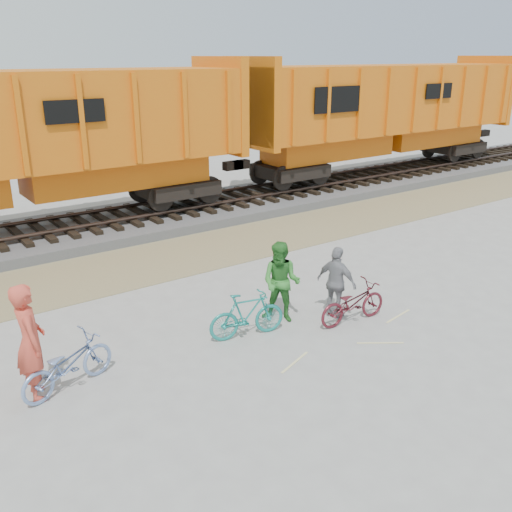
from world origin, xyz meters
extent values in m
plane|color=#9E9E99|center=(0.00, 0.00, 0.00)|extent=(120.00, 120.00, 0.00)
cube|color=#91835A|center=(0.00, 5.50, 0.01)|extent=(120.00, 3.00, 0.02)
cube|color=slate|center=(0.00, 9.00, 0.15)|extent=(120.00, 4.00, 0.30)
cube|color=black|center=(0.00, 9.00, 0.36)|extent=(0.22, 2.60, 0.12)
cube|color=black|center=(6.50, 9.00, 0.36)|extent=(0.22, 2.60, 0.12)
cylinder|color=#382821|center=(0.00, 8.28, 0.48)|extent=(120.00, 0.12, 0.12)
cylinder|color=#382821|center=(0.00, 9.72, 0.48)|extent=(120.00, 0.12, 0.12)
cube|color=black|center=(-3.15, 9.00, 0.94)|extent=(11.20, 2.20, 0.80)
cube|color=#C25D0D|center=(-3.15, 9.00, 1.79)|extent=(11.76, 1.65, 0.90)
cube|color=#C25D0D|center=(-3.15, 9.00, 3.54)|extent=(14.00, 3.00, 2.60)
cube|color=#C75D0C|center=(3.70, 9.00, 3.64)|extent=(0.30, 3.06, 3.10)
cube|color=black|center=(11.85, 9.00, 0.94)|extent=(11.20, 2.20, 0.80)
cube|color=#C25D0D|center=(11.85, 9.00, 1.79)|extent=(11.76, 1.65, 0.90)
cube|color=#C25D0D|center=(11.85, 9.00, 3.54)|extent=(14.00, 3.00, 2.60)
cube|color=#C75D0C|center=(5.00, 9.00, 3.64)|extent=(0.30, 3.06, 3.10)
cube|color=#C75D0C|center=(18.70, 9.00, 3.64)|extent=(0.30, 3.06, 3.10)
cube|color=black|center=(7.65, 7.42, 3.74)|extent=(2.20, 0.04, 0.90)
imported|color=#738EC1|center=(-4.56, 0.74, 0.45)|extent=(1.81, 1.05, 0.90)
imported|color=#1B8079|center=(-1.12, 0.53, 0.47)|extent=(1.61, 0.76, 0.93)
imported|color=#541821|center=(1.02, -0.21, 0.42)|extent=(1.65, 0.68, 0.85)
imported|color=#CB4533|center=(-5.06, 0.84, 0.98)|extent=(0.53, 0.75, 1.96)
imported|color=#2F782C|center=(-0.12, 0.73, 0.85)|extent=(1.00, 1.04, 1.70)
imported|color=gray|center=(0.92, 0.19, 0.77)|extent=(0.62, 0.97, 1.54)
camera|label=1|loc=(-6.86, -7.71, 5.24)|focal=40.00mm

